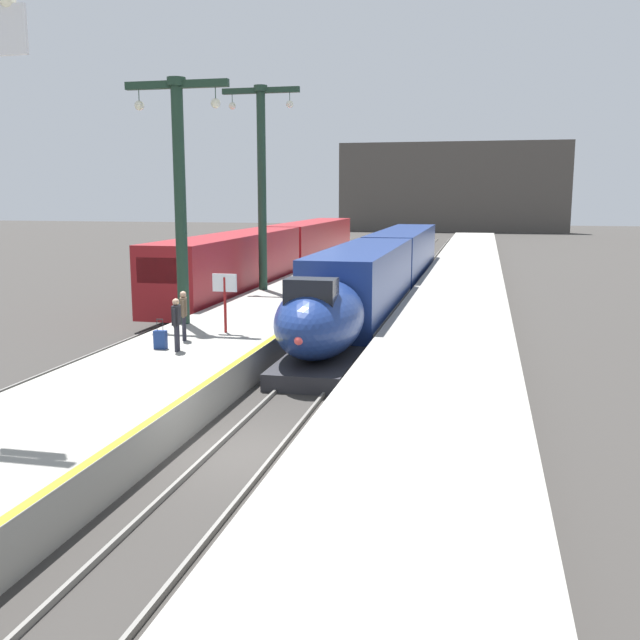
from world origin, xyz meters
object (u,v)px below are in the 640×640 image
object	(u,v)px
station_column_far	(262,171)
rolling_suitcase	(160,340)
regional_train_adjacent	(279,252)
departure_info_board	(225,291)
passenger_near_edge	(176,320)
passenger_mid_platform	(184,312)
station_column_mid	(179,179)
highspeed_train_main	(383,270)

from	to	relation	value
station_column_far	rolling_suitcase	xyz separation A→B (m)	(1.13, -14.77, -5.78)
regional_train_adjacent	departure_info_board	bearing A→B (deg)	-78.85
passenger_near_edge	rolling_suitcase	xyz separation A→B (m)	(-0.67, 0.20, -0.69)
station_column_far	departure_info_board	distance (m)	12.71
departure_info_board	passenger_mid_platform	bearing A→B (deg)	-117.81
station_column_far	regional_train_adjacent	bearing A→B (deg)	101.64
departure_info_board	passenger_near_edge	bearing A→B (deg)	-96.91
rolling_suitcase	departure_info_board	distance (m)	3.50
passenger_mid_platform	passenger_near_edge	bearing A→B (deg)	-74.06
station_column_mid	passenger_mid_platform	distance (m)	5.59
passenger_mid_platform	departure_info_board	size ratio (longest dim) A/B	0.80
highspeed_train_main	passenger_mid_platform	world-z (taller)	highspeed_train_main
passenger_near_edge	departure_info_board	distance (m)	3.38
rolling_suitcase	regional_train_adjacent	bearing A→B (deg)	97.46
passenger_mid_platform	rolling_suitcase	bearing A→B (deg)	-97.59
station_column_far	rolling_suitcase	world-z (taller)	station_column_far
rolling_suitcase	departure_info_board	world-z (taller)	departure_info_board
station_column_mid	station_column_far	world-z (taller)	station_column_far
passenger_near_edge	passenger_mid_platform	bearing A→B (deg)	105.94
passenger_near_edge	departure_info_board	xyz separation A→B (m)	(0.40, 3.32, 0.52)
highspeed_train_main	passenger_mid_platform	bearing A→B (deg)	-105.90
station_column_far	departure_info_board	xyz separation A→B (m)	(2.20, -11.65, -4.58)
station_column_mid	departure_info_board	size ratio (longest dim) A/B	4.29
passenger_near_edge	passenger_mid_platform	distance (m)	1.72
station_column_mid	rolling_suitcase	world-z (taller)	station_column_mid
highspeed_train_main	regional_train_adjacent	size ratio (longest dim) A/B	1.03
highspeed_train_main	passenger_near_edge	bearing A→B (deg)	-103.04
departure_info_board	rolling_suitcase	bearing A→B (deg)	-108.95
station_column_mid	rolling_suitcase	distance (m)	6.95
station_column_far	departure_info_board	bearing A→B (deg)	-79.31
regional_train_adjacent	passenger_near_edge	size ratio (longest dim) A/B	21.66
station_column_mid	departure_info_board	world-z (taller)	station_column_mid
highspeed_train_main	passenger_near_edge	world-z (taller)	highspeed_train_main
regional_train_adjacent	passenger_near_edge	bearing A→B (deg)	-81.14
station_column_mid	rolling_suitcase	size ratio (longest dim) A/B	9.26
station_column_mid	passenger_near_edge	world-z (taller)	station_column_mid
rolling_suitcase	passenger_mid_platform	bearing A→B (deg)	82.41
departure_info_board	highspeed_train_main	bearing A→B (deg)	75.59
highspeed_train_main	regional_train_adjacent	world-z (taller)	regional_train_adjacent
regional_train_adjacent	departure_info_board	size ratio (longest dim) A/B	17.26
regional_train_adjacent	highspeed_train_main	bearing A→B (deg)	-44.41
regional_train_adjacent	station_column_far	xyz separation A→B (m)	(2.20, -10.68, 5.01)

